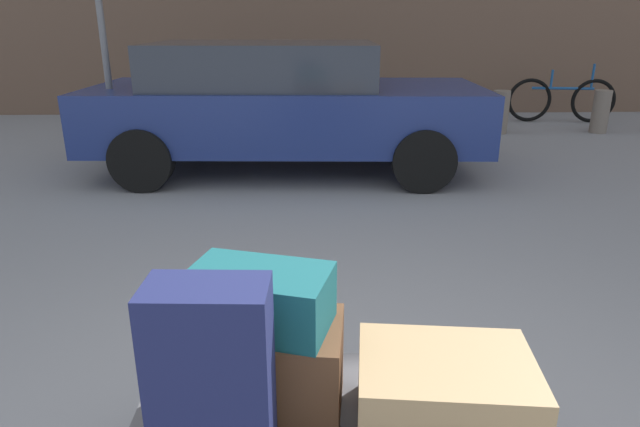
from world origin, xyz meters
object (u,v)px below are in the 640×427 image
Objects in this scene: suitcase_tan_stacked_top at (445,395)px; bicycle_leaning at (561,100)px; bollard_kerb_near at (500,112)px; duffel_bag_brown_rear_right at (262,368)px; duffel_bag_teal_topmost_pile at (260,298)px; bollard_kerb_mid at (601,112)px; parked_car at (281,104)px; suitcase_navy_center at (212,386)px; no_parking_sign at (103,40)px.

bicycle_leaning is at bearing 69.64° from suitcase_tan_stacked_top.
bicycle_leaning is 1.65m from bollard_kerb_near.
duffel_bag_brown_rear_right is 1.19× the size of duffel_bag_teal_topmost_pile.
duffel_bag_brown_rear_right is at bearing -124.98° from bollard_kerb_mid.
duffel_bag_teal_topmost_pile is 0.11× the size of parked_car.
duffel_bag_teal_topmost_pile is (0.00, 0.00, 0.27)m from duffel_bag_brown_rear_right.
bollard_kerb_near is at bearing 32.49° from parked_car.
bollard_kerb_near is at bearing 75.87° from suitcase_tan_stacked_top.
suitcase_navy_center is 5.10m from no_parking_sign.
duffel_bag_teal_topmost_pile is 4.64m from parked_car.
suitcase_tan_stacked_top is at bearing -116.56° from bicycle_leaning.
duffel_bag_teal_topmost_pile is 0.20× the size of no_parking_sign.
suitcase_navy_center is 8.50m from bollard_kerb_mid.
duffel_bag_teal_topmost_pile is 0.26× the size of bicycle_leaning.
suitcase_tan_stacked_top is 8.69m from bicycle_leaning.
parked_car reaches higher than bollard_kerb_near.
duffel_bag_teal_topmost_pile is at bearing -88.88° from parked_car.
duffel_bag_teal_topmost_pile reaches higher than duffel_bag_brown_rear_right.
parked_car is 5.22m from bollard_kerb_mid.
bicycle_leaning reaches higher than duffel_bag_teal_topmost_pile.
duffel_bag_teal_topmost_pile reaches higher than bollard_kerb_mid.
no_parking_sign is (-1.90, 4.41, 0.67)m from duffel_bag_teal_topmost_pile.
bollard_kerb_near is (3.14, 6.70, -0.46)m from duffel_bag_teal_topmost_pile.
suitcase_tan_stacked_top is 0.89× the size of bollard_kerb_mid.
bollard_kerb_mid is (1.55, 0.00, 0.00)m from bollard_kerb_near.
parked_car reaches higher than bicycle_leaning.
bollard_kerb_near is at bearing 81.38° from duffel_bag_teal_topmost_pile.
no_parking_sign is (-2.52, 4.53, 0.97)m from suitcase_tan_stacked_top.
bicycle_leaning is at bearing 26.81° from no_parking_sign.
suitcase_navy_center is (-0.73, -0.18, 0.19)m from suitcase_tan_stacked_top.
parked_car is at bearing -147.51° from bollard_kerb_near.
parked_car is 5.50m from bicycle_leaning.
no_parking_sign is (-6.59, -2.29, 1.13)m from bollard_kerb_mid.
suitcase_tan_stacked_top is 0.33× the size of bicycle_leaning.
suitcase_tan_stacked_top is 0.24× the size of no_parking_sign.
parked_car is 1.95m from no_parking_sign.
duffel_bag_teal_topmost_pile is at bearing 96.50° from duffel_bag_brown_rear_right.
bollard_kerb_mid is at bearing 0.00° from bollard_kerb_near.
suitcase_navy_center is at bearing -105.12° from duffel_bag_brown_rear_right.
duffel_bag_brown_rear_right is 0.32× the size of bicycle_leaning.
bicycle_leaning is 0.97m from bollard_kerb_mid.
duffel_bag_brown_rear_right is 0.96× the size of suitcase_tan_stacked_top.
no_parking_sign reaches higher than bicycle_leaning.
no_parking_sign is at bearing -155.61° from bollard_kerb_near.
no_parking_sign reaches higher than suitcase_navy_center.
bollard_kerb_near is 0.27× the size of no_parking_sign.
suitcase_navy_center is 9.20m from bicycle_leaning.
bollard_kerb_mid is at bearing 58.28° from suitcase_navy_center.
bollard_kerb_mid is (4.69, 6.70, -0.19)m from duffel_bag_brown_rear_right.
bollard_kerb_mid is (0.19, -0.95, -0.05)m from bicycle_leaning.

